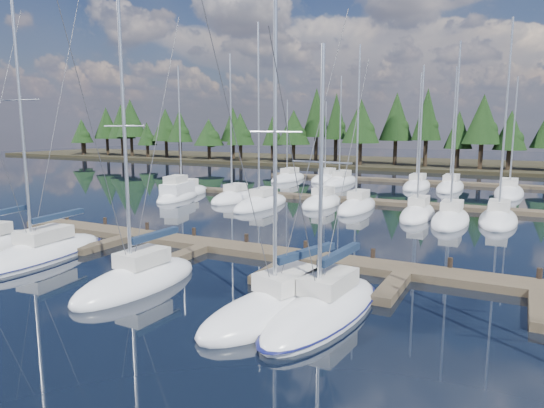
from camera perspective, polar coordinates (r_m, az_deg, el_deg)
The scene contains 11 objects.
ground at distance 38.69m, azimuth 10.43°, elevation -2.21°, with size 260.00×260.00×0.00m, color black.
far_shore at distance 97.25m, azimuth 20.81°, elevation 4.28°, with size 220.00×30.00×0.60m, color black.
main_dock at distance 27.09m, azimuth 2.59°, elevation -6.51°, with size 44.00×6.13×0.90m.
back_docks at distance 57.46m, azimuth 16.13°, elevation 1.46°, with size 50.00×21.80×0.40m.
front_sailboat_1 at distance 30.80m, azimuth -25.66°, elevation -5.34°, with size 4.23×10.04×16.15m.
front_sailboat_2 at distance 24.01m, azimuth -15.49°, elevation -8.69°, with size 3.03×7.55×13.66m.
front_sailboat_3 at distance 20.07m, azimuth 1.28°, elevation -11.96°, with size 5.29×9.04×13.26m.
front_sailboat_4 at distance 19.85m, azimuth 6.14°, elevation -12.30°, with size 3.63×8.95×11.24m.
back_sailboat_rows at distance 53.17m, azimuth 15.70°, elevation 0.96°, with size 46.15×32.28×17.44m.
motor_yacht_left at distance 51.77m, azimuth -11.03°, elevation 1.12°, with size 4.35×8.42×4.00m.
tree_line at distance 87.38m, azimuth 19.52°, elevation 8.61°, with size 185.16×11.71×14.32m.
Camera 1 is at (10.85, -6.37, 7.50)m, focal length 32.00 mm.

